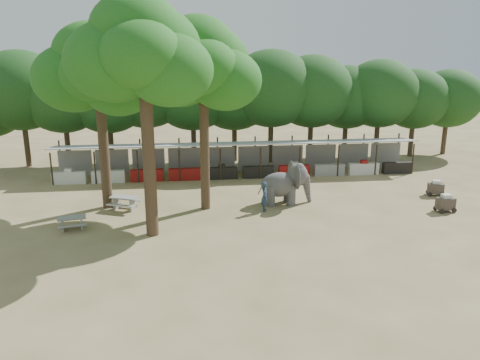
{
  "coord_description": "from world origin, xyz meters",
  "views": [
    {
      "loc": [
        -4.3,
        -21.38,
        9.14
      ],
      "look_at": [
        -1.0,
        5.0,
        2.0
      ],
      "focal_mm": 35.0,
      "sensor_mm": 36.0,
      "label": 1
    }
  ],
  "objects": [
    {
      "name": "picnic_table_near",
      "position": [
        -10.34,
        3.25,
        0.48
      ],
      "size": [
        1.7,
        1.58,
        0.73
      ],
      "rotation": [
        0.0,
        0.0,
        0.2
      ],
      "color": "gray",
      "rests_on": "ground"
    },
    {
      "name": "cart_front",
      "position": [
        11.25,
        3.57,
        0.54
      ],
      "size": [
        1.16,
        0.8,
        1.09
      ],
      "rotation": [
        0.0,
        0.0,
        0.07
      ],
      "color": "#382D27",
      "rests_on": "ground"
    },
    {
      "name": "picnic_table_far",
      "position": [
        -7.89,
        6.32,
        0.55
      ],
      "size": [
        2.13,
        2.04,
        0.84
      ],
      "rotation": [
        0.0,
        0.0,
        -0.41
      ],
      "color": "gray",
      "rests_on": "ground"
    },
    {
      "name": "handler",
      "position": [
        0.5,
        5.04,
        0.91
      ],
      "size": [
        0.57,
        0.73,
        1.83
      ],
      "primitive_type": "imported",
      "rotation": [
        0.0,
        0.0,
        1.36
      ],
      "color": "#26384C",
      "rests_on": "ground"
    },
    {
      "name": "ground",
      "position": [
        0.0,
        0.0,
        0.0
      ],
      "size": [
        100.0,
        100.0,
        0.0
      ],
      "primitive_type": "plane",
      "color": "brown",
      "rests_on": "ground"
    },
    {
      "name": "elephant",
      "position": [
        2.08,
        6.36,
        1.3
      ],
      "size": [
        3.4,
        2.6,
        2.59
      ],
      "rotation": [
        0.0,
        0.0,
        0.05
      ],
      "color": "#434041",
      "rests_on": "ground"
    },
    {
      "name": "backdrop_trees",
      "position": [
        0.0,
        19.0,
        5.51
      ],
      "size": [
        46.46,
        5.95,
        8.33
      ],
      "color": "#332316",
      "rests_on": "ground"
    },
    {
      "name": "yard_tree_center",
      "position": [
        -6.13,
        2.19,
        9.21
      ],
      "size": [
        7.1,
        6.9,
        12.04
      ],
      "color": "#332316",
      "rests_on": "ground"
    },
    {
      "name": "yard_tree_left",
      "position": [
        -9.13,
        7.19,
        8.2
      ],
      "size": [
        7.1,
        6.9,
        11.02
      ],
      "color": "#332316",
      "rests_on": "ground"
    },
    {
      "name": "yard_tree_back",
      "position": [
        -3.13,
        6.19,
        8.54
      ],
      "size": [
        7.1,
        6.9,
        11.36
      ],
      "color": "#332316",
      "rests_on": "ground"
    },
    {
      "name": "cart_back",
      "position": [
        12.43,
        6.8,
        0.52
      ],
      "size": [
        1.23,
        0.98,
        1.05
      ],
      "rotation": [
        0.0,
        0.0,
        -0.29
      ],
      "color": "#382D27",
      "rests_on": "ground"
    },
    {
      "name": "vendor_stalls",
      "position": [
        -0.0,
        13.84,
        1.18
      ],
      "size": [
        28.0,
        2.99,
        2.8
      ],
      "color": "#A7AAAF",
      "rests_on": "ground"
    }
  ]
}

